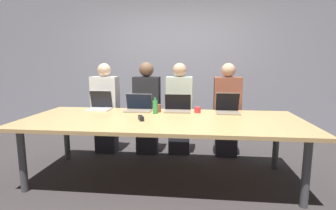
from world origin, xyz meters
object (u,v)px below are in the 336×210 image
Objects in this scene: laptop_far_right at (228,107)px; stapler at (141,118)px; laptop_far_midleft at (139,106)px; laptop_far_center at (178,107)px; person_far_center at (179,110)px; person_far_midleft at (147,110)px; cup_far_center at (198,110)px; bottle_far_center at (155,107)px; laptop_far_left at (100,104)px; person_far_left at (106,110)px; person_far_right at (227,112)px; cup_far_midleft at (158,108)px.

laptop_far_right is 1.99× the size of stapler.
laptop_far_right reaches higher than laptop_far_midleft.
laptop_far_right is at bearing -2.04° from laptop_far_center.
person_far_center is at bearing 47.45° from stapler.
laptop_far_center reaches higher than stapler.
person_far_midleft is 0.93m from cup_far_center.
bottle_far_center is (-0.55, -0.14, 0.05)m from cup_far_center.
laptop_far_midleft reaches higher than laptop_far_center.
person_far_left is at bearing 98.89° from laptop_far_left.
laptop_far_right is 0.86× the size of laptop_far_center.
stapler is at bearing -122.80° from laptop_far_center.
cup_far_center is (0.81, -0.03, -0.03)m from laptop_far_midleft.
person_far_left is at bearing 144.94° from laptop_far_midleft.
laptop_far_center is at bearing 169.22° from cup_far_center.
laptop_far_midleft is 1.15× the size of laptop_far_left.
person_far_right is 0.86m from laptop_far_center.
person_far_left is (-1.89, -0.04, -0.00)m from person_far_right.
person_far_midleft reaches higher than laptop_far_left.
cup_far_midleft reaches higher than cup_far_center.
bottle_far_center is at bearing -34.50° from person_far_left.
laptop_far_midleft is at bearing -6.65° from laptop_far_left.
bottle_far_center is 1.38× the size of stapler.
laptop_far_center is 4.27× the size of cup_far_center.
person_far_center is 0.61m from cup_far_center.
person_far_center is (-0.72, 0.02, 0.00)m from person_far_right.
cup_far_midleft is 0.67× the size of stapler.
person_far_midleft is (-1.23, -0.02, 0.01)m from person_far_right.
person_far_right is at bearing 32.62° from laptop_far_center.
bottle_far_center is at bearing -145.78° from laptop_far_center.
bottle_far_center is (0.23, -0.63, 0.15)m from person_far_midleft.
laptop_far_left is at bearing -146.72° from person_far_midleft.
laptop_far_center reaches higher than bottle_far_center.
laptop_far_center is (0.51, -0.44, 0.13)m from person_far_midleft.
person_far_midleft is 0.51m from person_far_center.
laptop_far_right is 1.78m from laptop_far_left.
cup_far_center is at bearing -175.94° from laptop_far_right.
person_far_left is at bearing 104.49° from stapler.
laptop_far_midleft is 0.59m from stapler.
stapler is (-1.05, -0.57, -0.05)m from laptop_far_right.
laptop_far_midleft is at bearing 171.37° from cup_far_midleft.
laptop_far_midleft reaches higher than cup_far_center.
person_far_left is 1.29m from stapler.
person_far_midleft is at bearing 139.24° from laptop_far_center.
laptop_far_midleft is 1.69× the size of bottle_far_center.
laptop_far_center is (0.26, 0.06, 0.02)m from cup_far_midleft.
laptop_far_right reaches higher than cup_far_center.
bottle_far_center reaches higher than stapler.
person_far_right is 1.88m from laptop_far_left.
person_far_right is at bearing 48.94° from cup_far_center.
person_far_right is 1.35m from laptop_far_midleft.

